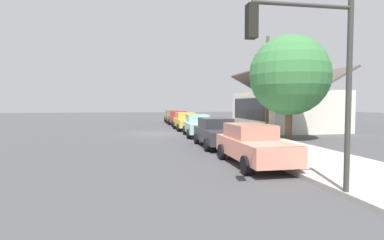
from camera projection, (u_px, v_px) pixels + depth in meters
ground_plane at (158, 134)px, 24.89m from camera, size 120.00×120.00×0.00m
sidewalk_curb at (225, 131)px, 25.88m from camera, size 60.00×4.20×0.16m
car_olive at (173, 116)px, 38.80m from camera, size 4.56×1.99×1.59m
car_cherry at (179, 118)px, 33.49m from camera, size 4.87×2.07×1.59m
car_mustard at (186, 121)px, 28.28m from camera, size 4.51×2.02×1.59m
car_seafoam at (198, 125)px, 22.90m from camera, size 4.79×2.15×1.59m
car_charcoal at (217, 132)px, 17.33m from camera, size 4.75×2.08×1.59m
car_coral at (253, 144)px, 12.19m from camera, size 4.78×1.97×1.59m
storefront_building at (284, 109)px, 29.00m from camera, size 10.89×7.14×5.43m
shade_tree at (289, 75)px, 20.27m from camera, size 5.22×5.22×6.87m
traffic_light_main at (311, 60)px, 7.61m from camera, size 0.37×2.79×5.20m
utility_pole_wooden at (267, 84)px, 23.70m from camera, size 1.80×0.24×7.50m
fire_hydrant_red at (192, 121)px, 33.01m from camera, size 0.22×0.22×0.71m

